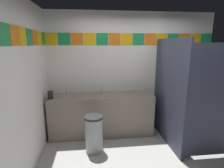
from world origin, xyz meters
TOP-DOWN VIEW (x-y plane):
  - ground_plane at (0.00, 0.00)m, footprint 8.05×8.05m
  - wall_back at (-0.00, 1.51)m, footprint 3.66×0.09m
  - wall_side at (-1.87, 0.00)m, footprint 0.09×2.94m
  - vanity_counter at (-0.70, 1.20)m, footprint 2.16×0.55m
  - faucet_left at (-1.42, 1.29)m, footprint 0.04×0.10m
  - faucet_center at (-0.70, 1.29)m, footprint 0.04×0.10m
  - faucet_right at (0.02, 1.29)m, footprint 0.04×0.10m
  - soap_dispenser at (-1.70, 1.04)m, footprint 0.09×0.09m
  - stall_divider at (0.74, 0.53)m, footprint 0.92×1.39m
  - toilet at (1.07, 1.09)m, footprint 0.39×0.49m
  - trash_bin at (-0.88, 0.57)m, footprint 0.33×0.33m

SIDE VIEW (x-z plane):
  - ground_plane at x=0.00m, z-range 0.00..0.00m
  - toilet at x=1.07m, z-range -0.07..0.67m
  - trash_bin at x=-0.88m, z-range 0.00..0.68m
  - vanity_counter at x=-0.70m, z-range 0.01..0.90m
  - faucet_left at x=-1.42m, z-range 0.87..1.01m
  - faucet_center at x=-0.70m, z-range 0.87..1.01m
  - faucet_right at x=0.02m, z-range 0.87..1.01m
  - soap_dispenser at x=-1.70m, z-range 0.88..1.04m
  - stall_divider at x=0.74m, z-range 0.00..2.03m
  - wall_side at x=-1.87m, z-range 0.01..2.61m
  - wall_back at x=0.00m, z-range 0.01..2.61m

